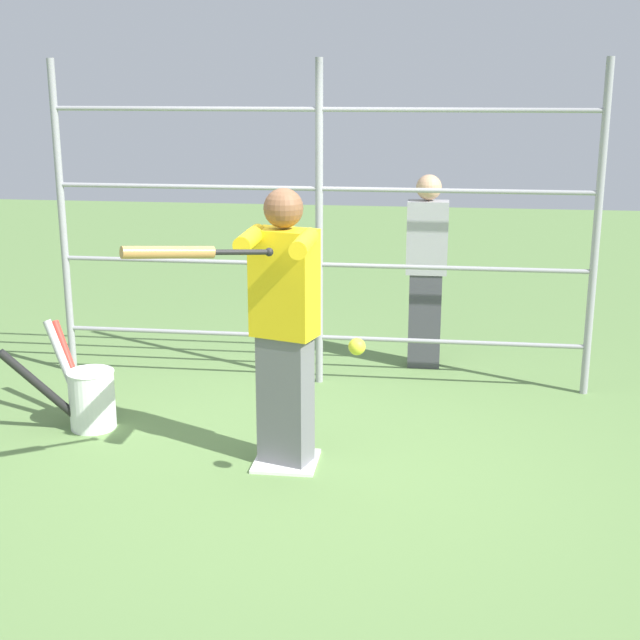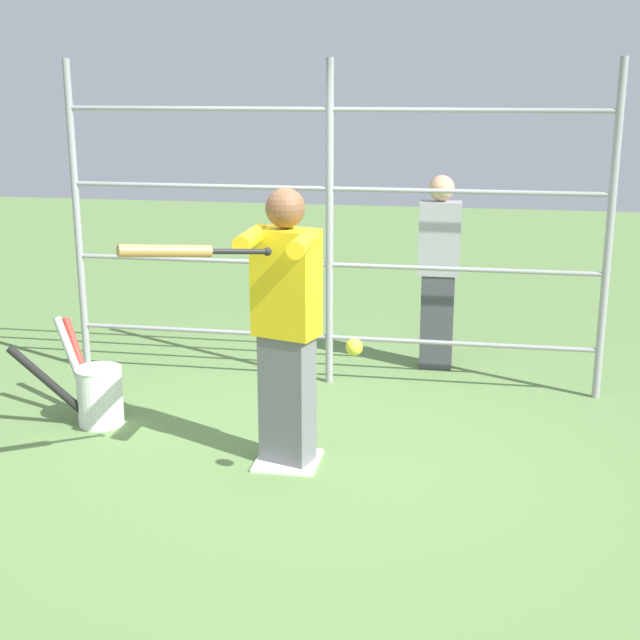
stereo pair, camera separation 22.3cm
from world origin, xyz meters
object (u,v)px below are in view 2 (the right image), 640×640
(softball_in_flight, at_px, (354,347))
(bystander_behind_fence, at_px, (439,270))
(bat_bucket, at_px, (95,392))
(baseball_bat_swinging, at_px, (179,251))
(batter, at_px, (286,320))

(softball_in_flight, relative_size, bystander_behind_fence, 0.06)
(bat_bucket, bearing_deg, bystander_behind_fence, -143.53)
(bystander_behind_fence, bearing_deg, bat_bucket, 36.47)
(baseball_bat_swinging, distance_m, bystander_behind_fence, 3.23)
(softball_in_flight, bearing_deg, batter, -45.62)
(baseball_bat_swinging, height_order, bat_bucket, baseball_bat_swinging)
(baseball_bat_swinging, relative_size, bat_bucket, 0.92)
(batter, distance_m, bat_bucket, 1.71)
(baseball_bat_swinging, xyz_separation_m, softball_in_flight, (-0.90, -0.25, -0.55))
(baseball_bat_swinging, relative_size, softball_in_flight, 7.34)
(softball_in_flight, distance_m, bystander_behind_fence, 2.68)
(softball_in_flight, xyz_separation_m, bat_bucket, (1.98, -0.94, -0.72))
(batter, distance_m, softball_in_flight, 0.71)
(bat_bucket, relative_size, bystander_behind_fence, 0.47)
(batter, height_order, baseball_bat_swinging, batter)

